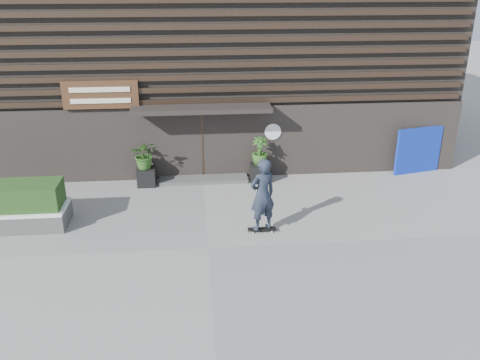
{
  "coord_description": "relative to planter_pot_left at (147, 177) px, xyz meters",
  "views": [
    {
      "loc": [
        -0.23,
        -11.5,
        6.62
      ],
      "look_at": [
        1.0,
        1.88,
        1.1
      ],
      "focal_mm": 37.93,
      "sensor_mm": 36.0,
      "label": 1
    }
  ],
  "objects": [
    {
      "name": "building",
      "position": [
        1.9,
        5.56,
        3.69
      ],
      "size": [
        18.0,
        11.0,
        8.0
      ],
      "color": "black",
      "rests_on": "ground"
    },
    {
      "name": "entrance_step",
      "position": [
        1.9,
        0.2,
        -0.24
      ],
      "size": [
        3.0,
        0.8,
        0.12
      ],
      "primitive_type": "cube",
      "color": "#454543",
      "rests_on": "ground"
    },
    {
      "name": "planter_pot_left",
      "position": [
        0.0,
        0.0,
        0.0
      ],
      "size": [
        0.6,
        0.6,
        0.6
      ],
      "primitive_type": "cube",
      "color": "black",
      "rests_on": "ground"
    },
    {
      "name": "ground",
      "position": [
        1.9,
        -4.4,
        -0.3
      ],
      "size": [
        80.0,
        80.0,
        0.0
      ],
      "primitive_type": "plane",
      "color": "gray",
      "rests_on": "ground"
    },
    {
      "name": "skateboarder",
      "position": [
        3.4,
        -3.64,
        0.81
      ],
      "size": [
        0.87,
        0.74,
        2.13
      ],
      "color": "black",
      "rests_on": "ground"
    },
    {
      "name": "raised_bed",
      "position": [
        -3.75,
        -2.67,
        -0.05
      ],
      "size": [
        3.5,
        1.2,
        0.5
      ],
      "primitive_type": "cube",
      "color": "#454543",
      "rests_on": "ground"
    },
    {
      "name": "snow_layer",
      "position": [
        -3.75,
        -2.67,
        0.24
      ],
      "size": [
        3.5,
        1.2,
        0.08
      ],
      "primitive_type": "cube",
      "color": "white",
      "rests_on": "raised_bed"
    },
    {
      "name": "bamboo_left",
      "position": [
        0.0,
        0.0,
        0.78
      ],
      "size": [
        0.86,
        0.75,
        0.96
      ],
      "primitive_type": "imported",
      "color": "#2D591E",
      "rests_on": "planter_pot_left"
    },
    {
      "name": "blue_tarp",
      "position": [
        9.46,
        0.3,
        0.52
      ],
      "size": [
        1.74,
        0.51,
        1.64
      ],
      "primitive_type": "cube",
      "rotation": [
        0.0,
        0.0,
        0.22
      ],
      "color": "#0C24A2",
      "rests_on": "ground"
    },
    {
      "name": "bamboo_right",
      "position": [
        3.8,
        0.0,
        0.78
      ],
      "size": [
        0.54,
        0.54,
        0.96
      ],
      "primitive_type": "imported",
      "color": "#2D591E",
      "rests_on": "planter_pot_right"
    },
    {
      "name": "planter_pot_right",
      "position": [
        3.8,
        0.0,
        0.0
      ],
      "size": [
        0.6,
        0.6,
        0.6
      ],
      "primitive_type": "cube",
      "color": "black",
      "rests_on": "ground"
    }
  ]
}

